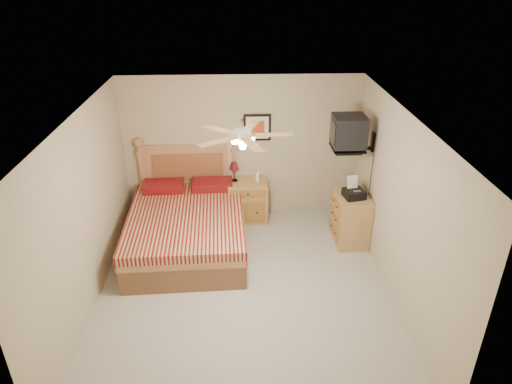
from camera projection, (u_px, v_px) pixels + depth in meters
floor at (245, 290)px, 6.37m from camera, size 4.50×4.50×0.00m
ceiling at (242, 118)px, 5.24m from camera, size 4.00×4.50×0.04m
wall_back at (241, 148)px, 7.81m from camera, size 4.00×0.04×2.50m
wall_front at (248, 345)px, 3.80m from camera, size 4.00×0.04×2.50m
wall_left at (85, 216)px, 5.73m from camera, size 0.04×4.50×2.50m
wall_right at (398, 209)px, 5.87m from camera, size 0.04×4.50×2.50m
bed at (185, 207)px, 7.00m from camera, size 1.83×2.35×1.48m
nightstand at (248, 200)px, 7.99m from camera, size 0.68×0.52×0.73m
table_lamp at (234, 172)px, 7.78m from camera, size 0.23×0.23×0.34m
lotion_bottle at (258, 176)px, 7.76m from camera, size 0.10×0.10×0.22m
framed_picture at (257, 127)px, 7.63m from camera, size 0.46×0.04×0.46m
dresser at (350, 218)px, 7.33m from camera, size 0.52×0.73×0.84m
fax_machine at (355, 188)px, 6.98m from camera, size 0.36×0.37×0.32m
magazine_lower at (348, 186)px, 7.39m from camera, size 0.25×0.31×0.03m
magazine_upper at (349, 184)px, 7.40m from camera, size 0.25×0.31×0.02m
wall_tv at (359, 133)px, 6.80m from camera, size 0.56×0.46×0.58m
ceiling_fan at (243, 135)px, 5.12m from camera, size 1.14×1.14×0.28m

